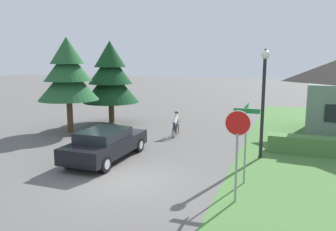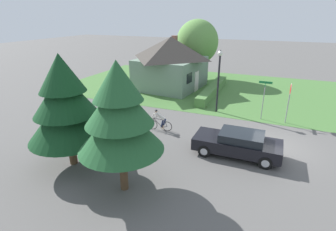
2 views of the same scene
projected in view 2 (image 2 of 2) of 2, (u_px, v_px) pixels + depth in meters
name	position (u px, v px, depth m)	size (l,w,h in m)	color
ground_plane	(274.00, 146.00, 15.44)	(140.00, 140.00, 0.00)	#5B5956
grass_verge_right	(236.00, 90.00, 26.74)	(16.00, 36.00, 0.01)	#477538
cottage_house	(171.00, 62.00, 26.85)	(7.61, 6.93, 5.20)	slate
hedge_row	(212.00, 90.00, 25.36)	(9.00, 0.90, 0.82)	#4C7A3D
sedan_left_lane	(238.00, 143.00, 14.21)	(1.94, 4.63, 1.38)	black
cyclist	(160.00, 120.00, 17.36)	(0.44, 1.70, 1.44)	black
stop_sign	(290.00, 95.00, 18.04)	(0.78, 0.07, 2.88)	gray
street_lamp	(219.00, 72.00, 19.77)	(0.38, 0.38, 4.85)	black
street_name_sign	(264.00, 94.00, 18.72)	(0.90, 0.90, 2.86)	gray
conifer_tall_near	(119.00, 114.00, 10.41)	(3.57, 3.57, 5.71)	#4C3823
conifer_tall_far	(65.00, 104.00, 12.51)	(3.87, 3.87, 5.66)	#4C3823
deciduous_tree_right	(197.00, 42.00, 30.21)	(4.82, 4.82, 6.80)	#4C3823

